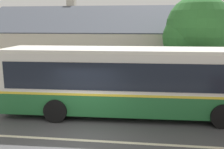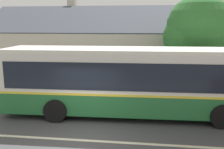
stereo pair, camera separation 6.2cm
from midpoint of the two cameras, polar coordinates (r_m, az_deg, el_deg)
The scene contains 6 objects.
ground_plane at distance 9.41m, azimuth -7.51°, elevation -14.64°, with size 300.00×300.00×0.00m, color #424244.
sidewalk_far at distance 14.90m, azimuth -1.69°, elevation -4.34°, with size 60.00×3.00×0.15m, color gray.
lane_divider_stripe at distance 9.41m, azimuth -7.51°, elevation -14.62°, with size 60.00×0.16×0.01m, color beige.
community_building at distance 20.95m, azimuth 8.93°, elevation 5.14°, with size 25.41×8.81×6.64m.
transit_bus at distance 11.34m, azimuth 4.94°, elevation -1.18°, with size 11.92×2.99×3.07m.
street_tree_primary at distance 15.60m, azimuth 18.64°, elevation 9.54°, with size 3.96×3.78×5.82m.
Camera 2 is at (2.26, -8.16, 4.12)m, focal length 40.00 mm.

